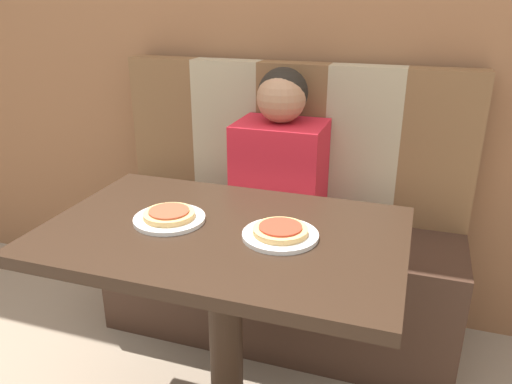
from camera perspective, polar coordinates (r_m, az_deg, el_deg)
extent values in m
cube|color=brown|center=(2.03, 5.39, 20.92)|extent=(7.00, 0.05, 2.60)
cube|color=#382319|center=(2.06, 2.53, -9.83)|extent=(1.38, 0.45, 0.49)
cube|color=brown|center=(2.20, -10.00, 7.23)|extent=(0.28, 0.10, 0.59)
cube|color=tan|center=(2.09, -3.23, 6.74)|extent=(0.28, 0.10, 0.59)
cube|color=brown|center=(2.01, 4.19, 6.10)|extent=(0.28, 0.10, 0.59)
cube|color=tan|center=(1.96, 12.08, 5.30)|extent=(0.28, 0.10, 0.59)
cube|color=brown|center=(1.95, 20.17, 4.37)|extent=(0.28, 0.10, 0.59)
cube|color=black|center=(1.37, -3.78, -4.88)|extent=(0.97, 0.63, 0.03)
cylinder|color=black|center=(1.56, -3.44, -16.93)|extent=(0.10, 0.10, 0.69)
cube|color=red|center=(1.87, 2.75, 1.92)|extent=(0.32, 0.25, 0.40)
sphere|color=#9E7051|center=(1.79, 2.92, 10.66)|extent=(0.18, 0.18, 0.18)
sphere|color=black|center=(1.81, 3.12, 11.27)|extent=(0.18, 0.18, 0.18)
cylinder|color=white|center=(1.42, -9.78, -2.99)|extent=(0.20, 0.20, 0.01)
cylinder|color=white|center=(1.31, 2.84, -4.88)|extent=(0.20, 0.20, 0.01)
cylinder|color=tan|center=(1.42, -9.82, -2.49)|extent=(0.15, 0.15, 0.02)
cylinder|color=#AD472D|center=(1.42, -9.84, -2.11)|extent=(0.11, 0.11, 0.01)
cylinder|color=tan|center=(1.31, 2.86, -4.35)|extent=(0.15, 0.15, 0.02)
cylinder|color=#B73823|center=(1.30, 2.86, -3.94)|extent=(0.11, 0.11, 0.01)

